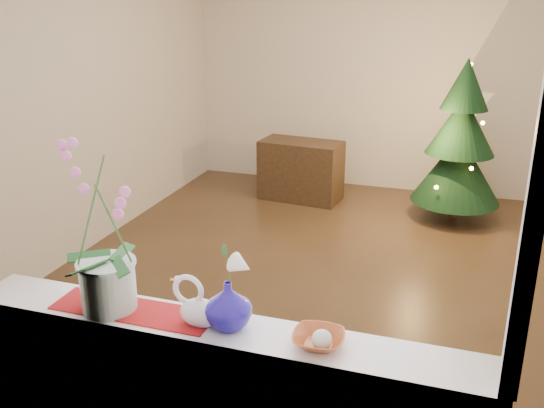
% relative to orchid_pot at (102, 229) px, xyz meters
% --- Properties ---
extents(ground, '(5.00, 5.00, 0.00)m').
position_rel_orchid_pot_xyz_m(ground, '(0.48, 2.38, -1.28)').
color(ground, '#3C2718').
rests_on(ground, ground).
extents(wall_back, '(4.50, 0.10, 2.70)m').
position_rel_orchid_pot_xyz_m(wall_back, '(0.48, 4.88, 0.07)').
color(wall_back, beige).
rests_on(wall_back, ground).
extents(wall_front, '(4.50, 0.10, 2.70)m').
position_rel_orchid_pot_xyz_m(wall_front, '(0.48, -0.12, 0.07)').
color(wall_front, beige).
rests_on(wall_front, ground).
extents(wall_left, '(0.10, 5.00, 2.70)m').
position_rel_orchid_pot_xyz_m(wall_left, '(-1.77, 2.38, 0.07)').
color(wall_left, beige).
rests_on(wall_left, ground).
extents(windowsill, '(2.20, 0.26, 0.04)m').
position_rel_orchid_pot_xyz_m(windowsill, '(0.48, 0.01, -0.38)').
color(windowsill, white).
rests_on(windowsill, window_apron).
extents(window_frame, '(2.22, 0.06, 1.60)m').
position_rel_orchid_pot_xyz_m(window_frame, '(0.48, -0.09, 0.42)').
color(window_frame, white).
rests_on(window_frame, windowsill).
extents(runner, '(0.70, 0.20, 0.01)m').
position_rel_orchid_pot_xyz_m(runner, '(0.10, 0.01, -0.36)').
color(runner, maroon).
rests_on(runner, windowsill).
extents(orchid_pot, '(0.30, 0.30, 0.72)m').
position_rel_orchid_pot_xyz_m(orchid_pot, '(0.00, 0.00, 0.00)').
color(orchid_pot, white).
rests_on(orchid_pot, windowsill).
extents(swan, '(0.25, 0.13, 0.20)m').
position_rel_orchid_pot_xyz_m(swan, '(0.42, 0.00, -0.26)').
color(swan, silver).
rests_on(swan, windowsill).
extents(blue_vase, '(0.26, 0.26, 0.23)m').
position_rel_orchid_pot_xyz_m(blue_vase, '(0.53, 0.02, -0.25)').
color(blue_vase, '#0E065E').
rests_on(blue_vase, windowsill).
extents(lily, '(0.13, 0.07, 0.17)m').
position_rel_orchid_pot_xyz_m(lily, '(0.53, 0.02, -0.05)').
color(lily, silver).
rests_on(lily, blue_vase).
extents(paperweight, '(0.08, 0.08, 0.08)m').
position_rel_orchid_pot_xyz_m(paperweight, '(0.91, -0.01, -0.32)').
color(paperweight, silver).
rests_on(paperweight, windowsill).
extents(amber_dish, '(0.18, 0.18, 0.04)m').
position_rel_orchid_pot_xyz_m(amber_dish, '(0.90, 0.01, -0.34)').
color(amber_dish, '#9E4620').
rests_on(amber_dish, windowsill).
extents(xmas_tree, '(0.91, 0.91, 1.59)m').
position_rel_orchid_pot_xyz_m(xmas_tree, '(1.28, 4.10, -0.49)').
color(xmas_tree, black).
rests_on(xmas_tree, ground).
extents(side_table, '(0.90, 0.52, 0.65)m').
position_rel_orchid_pot_xyz_m(side_table, '(-0.34, 4.19, -0.96)').
color(side_table, black).
rests_on(side_table, ground).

